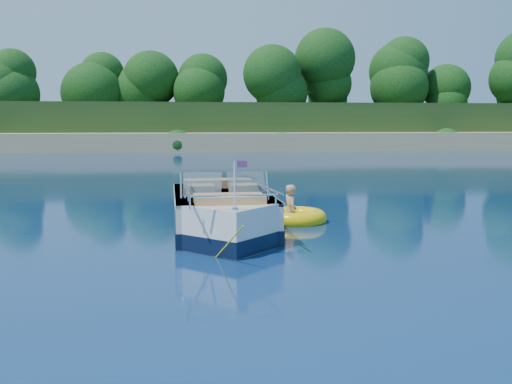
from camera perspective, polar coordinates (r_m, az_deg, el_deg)
The scene contains 6 objects.
ground at distance 10.43m, azimuth -6.76°, elevation -5.99°, with size 160.00×160.00×0.00m, color #091944.
shoreline at distance 73.96m, azimuth -7.23°, elevation 5.87°, with size 170.00×59.00×6.00m.
treeline at distance 51.29m, azimuth -7.23°, elevation 10.52°, with size 150.00×7.12×8.19m.
motorboat at distance 12.01m, azimuth -3.29°, elevation -2.45°, with size 2.13×5.71×1.90m.
tow_tube at distance 13.51m, azimuth 3.97°, elevation -2.55°, with size 1.92×1.92×0.39m.
boy at distance 13.44m, azimuth 3.39°, elevation -3.03°, with size 0.49×0.32×1.33m, color tan.
Camera 1 is at (-0.06, -10.17, 2.33)m, focal length 40.00 mm.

